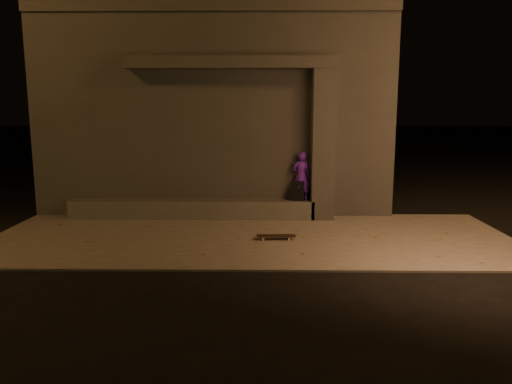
{
  "coord_description": "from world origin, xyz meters",
  "views": [
    {
      "loc": [
        0.26,
        -8.3,
        2.8
      ],
      "look_at": [
        0.11,
        2.0,
        1.0
      ],
      "focal_mm": 35.0,
      "sensor_mm": 36.0,
      "label": 1
    }
  ],
  "objects_px": {
    "column": "(323,145)",
    "skateboarder": "(301,176)",
    "backpack": "(297,193)",
    "skateboard": "(276,236)"
  },
  "relations": [
    {
      "from": "column",
      "to": "skateboard",
      "type": "height_order",
      "value": "column"
    },
    {
      "from": "column",
      "to": "skateboarder",
      "type": "distance_m",
      "value": 0.91
    },
    {
      "from": "skateboarder",
      "to": "column",
      "type": "bearing_deg",
      "value": -178.95
    },
    {
      "from": "column",
      "to": "backpack",
      "type": "height_order",
      "value": "column"
    },
    {
      "from": "column",
      "to": "skateboard",
      "type": "bearing_deg",
      "value": -120.28
    },
    {
      "from": "backpack",
      "to": "skateboarder",
      "type": "bearing_deg",
      "value": 12.04
    },
    {
      "from": "backpack",
      "to": "column",
      "type": "bearing_deg",
      "value": 12.04
    },
    {
      "from": "column",
      "to": "skateboarder",
      "type": "relative_size",
      "value": 3.02
    },
    {
      "from": "column",
      "to": "skateboarder",
      "type": "bearing_deg",
      "value": 180.0
    },
    {
      "from": "skateboard",
      "to": "backpack",
      "type": "bearing_deg",
      "value": 72.47
    }
  ]
}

